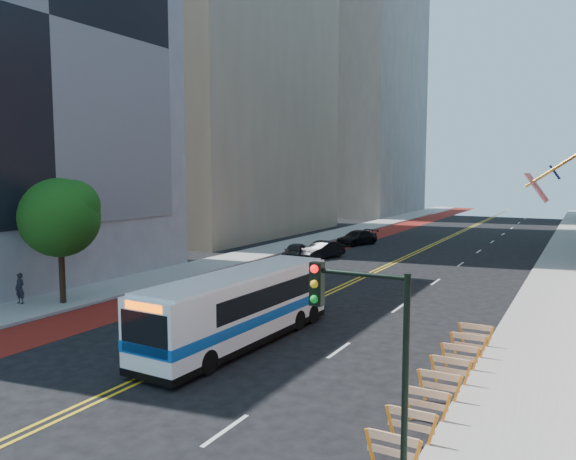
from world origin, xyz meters
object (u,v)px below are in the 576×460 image
at_px(transit_bus, 241,306).
at_px(car_b, 322,250).
at_px(pedestrian, 20,288).
at_px(traffic_signal, 365,337).
at_px(street_tree, 61,215).
at_px(car_c, 357,238).
at_px(car_a, 295,251).

bearing_deg(transit_bus, car_b, 108.68).
bearing_deg(pedestrian, traffic_signal, -22.22).
xyz_separation_m(street_tree, car_c, (4.65, 31.03, -4.21)).
bearing_deg(car_a, traffic_signal, -70.76).
distance_m(transit_bus, car_a, 22.89).
bearing_deg(traffic_signal, transit_bus, 135.50).
distance_m(street_tree, transit_bus, 12.57).
xyz_separation_m(traffic_signal, car_c, (-16.01, 40.59, -3.02)).
relative_size(street_tree, traffic_signal, 1.32).
height_order(transit_bus, car_b, transit_bus).
distance_m(transit_bus, car_c, 33.01).
bearing_deg(car_c, car_b, -67.38).
height_order(traffic_signal, car_c, traffic_signal).
xyz_separation_m(car_c, pedestrian, (-6.54, -32.30, 0.27)).
xyz_separation_m(car_a, car_b, (1.79, 1.45, 0.06)).
distance_m(traffic_signal, car_b, 34.81).
bearing_deg(street_tree, car_c, 81.49).
relative_size(street_tree, pedestrian, 4.07).
height_order(traffic_signal, car_a, traffic_signal).
xyz_separation_m(transit_bus, car_c, (-7.43, 32.15, -0.87)).
xyz_separation_m(car_a, car_c, (1.14, 10.94, 0.05)).
bearing_deg(pedestrian, transit_bus, -1.42).
relative_size(transit_bus, pedestrian, 6.72).
height_order(car_a, car_b, car_b).
xyz_separation_m(car_b, car_c, (-0.65, 9.49, -0.00)).
relative_size(car_c, pedestrian, 2.96).
bearing_deg(street_tree, pedestrian, -146.16).
bearing_deg(transit_bus, car_a, 114.03).
bearing_deg(car_b, car_a, -124.72).
bearing_deg(car_a, transit_bus, -78.82).
bearing_deg(transit_bus, car_c, 105.04).
relative_size(street_tree, car_b, 1.56).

